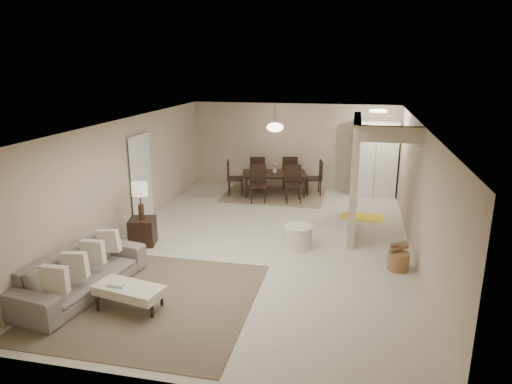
% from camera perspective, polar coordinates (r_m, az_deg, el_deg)
% --- Properties ---
extents(floor, '(9.00, 9.00, 0.00)m').
position_cam_1_polar(floor, '(9.60, 0.82, -6.31)').
color(floor, beige).
rests_on(floor, ground).
extents(ceiling, '(9.00, 9.00, 0.00)m').
position_cam_1_polar(ceiling, '(8.97, 0.88, 8.66)').
color(ceiling, white).
rests_on(ceiling, back_wall).
extents(back_wall, '(6.00, 0.00, 6.00)m').
position_cam_1_polar(back_wall, '(13.55, 4.63, 5.71)').
color(back_wall, '#C6B396').
rests_on(back_wall, floor).
extents(left_wall, '(0.00, 9.00, 9.00)m').
position_cam_1_polar(left_wall, '(10.21, -15.90, 1.80)').
color(left_wall, '#C6B396').
rests_on(left_wall, floor).
extents(right_wall, '(0.00, 9.00, 9.00)m').
position_cam_1_polar(right_wall, '(9.12, 19.65, -0.16)').
color(right_wall, '#C6B396').
rests_on(right_wall, floor).
extents(partition, '(0.15, 2.50, 2.50)m').
position_cam_1_polar(partition, '(10.25, 12.17, 2.11)').
color(partition, '#C6B396').
rests_on(partition, floor).
extents(doorway, '(0.04, 0.90, 2.04)m').
position_cam_1_polar(doorway, '(10.77, -14.20, 1.37)').
color(doorway, black).
rests_on(doorway, floor).
extents(pantry_cabinet, '(1.20, 0.55, 2.10)m').
position_cam_1_polar(pantry_cabinet, '(13.14, 14.63, 4.04)').
color(pantry_cabinet, white).
rests_on(pantry_cabinet, floor).
extents(flush_light, '(0.44, 0.44, 0.05)m').
position_cam_1_polar(flush_light, '(11.99, 15.01, 9.76)').
color(flush_light, white).
rests_on(flush_light, ceiling).
extents(living_rug, '(3.20, 3.20, 0.01)m').
position_cam_1_polar(living_rug, '(7.60, -12.99, -13.01)').
color(living_rug, brown).
rests_on(living_rug, floor).
extents(sofa, '(2.47, 1.26, 0.69)m').
position_cam_1_polar(sofa, '(8.00, -21.08, -9.46)').
color(sofa, gray).
rests_on(sofa, floor).
extents(ottoman_bench, '(1.13, 0.68, 0.38)m').
position_cam_1_polar(ottoman_bench, '(7.31, -15.59, -11.79)').
color(ottoman_bench, silver).
rests_on(ottoman_bench, living_rug).
extents(side_table, '(0.60, 0.60, 0.55)m').
position_cam_1_polar(side_table, '(9.71, -13.98, -4.80)').
color(side_table, black).
rests_on(side_table, floor).
extents(table_lamp, '(0.32, 0.32, 0.76)m').
position_cam_1_polar(table_lamp, '(9.45, -14.32, -0.03)').
color(table_lamp, '#412F1B').
rests_on(table_lamp, side_table).
extents(round_pouf, '(0.58, 0.58, 0.45)m').
position_cam_1_polar(round_pouf, '(9.32, 5.30, -5.60)').
color(round_pouf, silver).
rests_on(round_pouf, floor).
extents(wicker_basket, '(0.48, 0.48, 0.33)m').
position_cam_1_polar(wicker_basket, '(8.73, 17.36, -8.26)').
color(wicker_basket, olive).
rests_on(wicker_basket, floor).
extents(dining_rug, '(2.80, 2.10, 0.01)m').
position_cam_1_polar(dining_rug, '(13.01, 2.30, -0.30)').
color(dining_rug, '#847451').
rests_on(dining_rug, floor).
extents(dining_table, '(1.96, 1.36, 0.63)m').
position_cam_1_polar(dining_table, '(12.93, 2.31, 1.01)').
color(dining_table, black).
rests_on(dining_table, dining_rug).
extents(dining_chairs, '(2.68, 2.17, 0.99)m').
position_cam_1_polar(dining_chairs, '(12.89, 2.32, 1.79)').
color(dining_chairs, black).
rests_on(dining_chairs, dining_rug).
extents(vase, '(0.17, 0.17, 0.15)m').
position_cam_1_polar(vase, '(12.84, 2.33, 2.68)').
color(vase, silver).
rests_on(vase, dining_table).
extents(yellow_mat, '(1.03, 0.68, 0.01)m').
position_cam_1_polar(yellow_mat, '(11.42, 13.12, -3.05)').
color(yellow_mat, yellow).
rests_on(yellow_mat, floor).
extents(pendant_light, '(0.46, 0.46, 0.71)m').
position_cam_1_polar(pendant_light, '(12.62, 2.39, 8.08)').
color(pendant_light, '#412F1B').
rests_on(pendant_light, ceiling).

